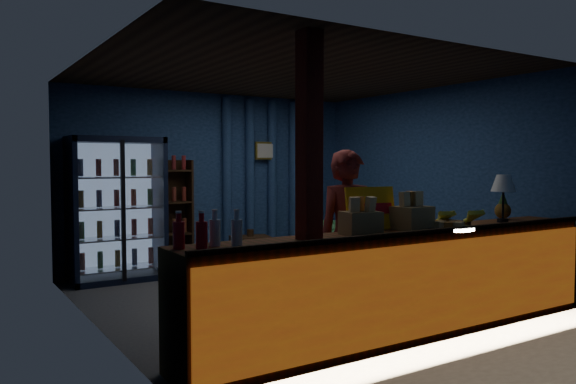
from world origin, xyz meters
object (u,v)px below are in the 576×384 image
pastry_tray (448,226)px  table_lamp (503,185)px  shopkeeper (349,238)px  green_chair (334,242)px

pastry_tray → table_lamp: size_ratio=0.97×
shopkeeper → pastry_tray: 0.92m
green_chair → table_lamp: 3.46m
pastry_tray → table_lamp: (0.94, 0.12, 0.36)m
shopkeeper → table_lamp: 1.75m
shopkeeper → table_lamp: (1.61, -0.51, 0.49)m
pastry_tray → shopkeeper: bearing=136.8°
shopkeeper → pastry_tray: shopkeeper is taller
green_chair → pastry_tray: size_ratio=1.51×
green_chair → shopkeeper: bearing=14.3°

